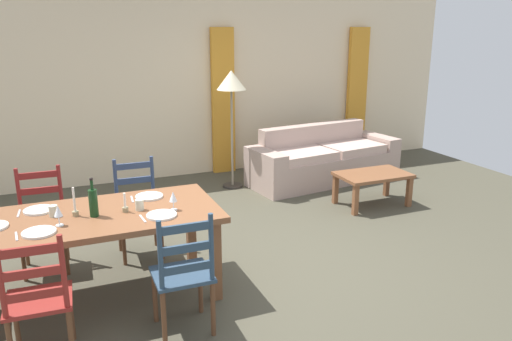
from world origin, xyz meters
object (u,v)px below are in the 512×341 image
object	(u,v)px
dining_chair_far_right	(138,208)
wine_glass_near_right	(173,197)
dining_table	(100,224)
coffee_cup_secondary	(53,211)
dining_chair_near_right	(184,274)
dining_chair_near_left	(38,300)
wine_bottle	(93,202)
coffee_table	(373,178)
couch	(322,161)
standing_lamp	(231,87)
dining_chair_far_left	(42,220)
wine_glass_near_left	(58,212)
coffee_cup_primary	(140,205)

from	to	relation	value
dining_chair_far_right	wine_glass_near_right	size ratio (longest dim) A/B	5.96
dining_table	coffee_cup_secondary	distance (m)	0.37
dining_chair_near_right	wine_glass_near_right	distance (m)	0.72
wine_glass_near_right	dining_chair_far_right	bearing A→B (deg)	99.34
dining_chair_near_left	wine_bottle	xyz separation A→B (m)	(0.45, 0.70, 0.39)
dining_table	coffee_table	world-z (taller)	dining_table
couch	standing_lamp	bearing A→B (deg)	172.14
dining_chair_far_left	couch	world-z (taller)	dining_chair_far_left
dining_chair_far_left	wine_bottle	bearing A→B (deg)	-63.64
dining_chair_far_left	wine_glass_near_left	bearing A→B (deg)	-81.17
dining_chair_far_left	coffee_cup_secondary	size ratio (longest dim) A/B	10.67
coffee_cup_primary	coffee_table	world-z (taller)	coffee_cup_primary
dining_chair_far_right	wine_bottle	bearing A→B (deg)	-119.78
wine_bottle	coffee_cup_primary	size ratio (longest dim) A/B	3.51
couch	coffee_table	distance (m)	1.22
dining_table	wine_glass_near_right	distance (m)	0.62
coffee_cup_secondary	coffee_table	size ratio (longest dim) A/B	0.10
dining_chair_far_left	couch	xyz separation A→B (m)	(3.82, 1.49, -0.19)
dining_table	dining_chair_far_left	xyz separation A→B (m)	(-0.45, 0.78, -0.19)
dining_chair_far_right	coffee_cup_primary	world-z (taller)	dining_chair_far_right
dining_table	dining_chair_far_left	bearing A→B (deg)	119.95
dining_chair_near_left	coffee_cup_secondary	size ratio (longest dim) A/B	10.67
wine_bottle	standing_lamp	world-z (taller)	standing_lamp
dining_chair_far_right	coffee_cup_secondary	size ratio (longest dim) A/B	10.67
standing_lamp	coffee_table	bearing A→B (deg)	-45.37
dining_chair_near_left	coffee_table	distance (m)	4.30
coffee_table	wine_bottle	bearing A→B (deg)	-162.29
dining_table	couch	distance (m)	4.09
dining_table	coffee_cup_primary	xyz separation A→B (m)	(0.32, -0.04, 0.13)
standing_lamp	coffee_cup_primary	bearing A→B (deg)	-124.46
standing_lamp	coffee_cup_secondary	bearing A→B (deg)	-134.92
dining_chair_far_right	coffee_cup_primary	size ratio (longest dim) A/B	10.67
dining_chair_near_left	coffee_cup_secondary	bearing A→B (deg)	79.85
dining_table	standing_lamp	xyz separation A→B (m)	(2.03, 2.46, 0.75)
dining_chair_far_left	standing_lamp	world-z (taller)	standing_lamp
dining_table	dining_chair_near_right	distance (m)	0.91
coffee_table	couch	bearing A→B (deg)	91.94
couch	coffee_table	bearing A→B (deg)	-88.06
dining_chair_near_left	couch	bearing A→B (deg)	37.98
dining_chair_far_left	wine_glass_near_right	distance (m)	1.43
dining_table	standing_lamp	distance (m)	3.28
dining_chair_far_left	dining_chair_far_right	size ratio (longest dim) A/B	1.00
standing_lamp	couch	bearing A→B (deg)	-7.86
dining_chair_far_left	coffee_cup_secondary	world-z (taller)	dining_chair_far_left
dining_chair_near_left	wine_glass_near_right	distance (m)	1.27
couch	standing_lamp	size ratio (longest dim) A/B	1.44
dining_chair_near_left	wine_bottle	distance (m)	0.91
dining_chair_far_right	dining_table	bearing A→B (deg)	-118.79
dining_table	wine_bottle	bearing A→B (deg)	-134.51
dining_chair_far_left	wine_bottle	world-z (taller)	wine_bottle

